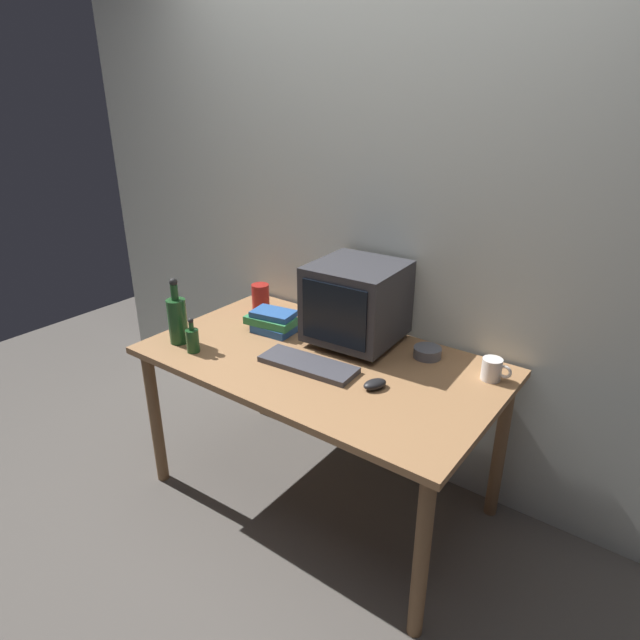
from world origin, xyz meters
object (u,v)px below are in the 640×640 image
bottle_short (193,339)px  mug (492,369)px  crt_monitor (357,303)px  cd_spindle (427,352)px  computer_mouse (375,384)px  bottle_tall (177,319)px  book_stack (273,322)px  keyboard (308,364)px  metal_canister (261,298)px

bottle_short → mug: (1.15, 0.54, -0.01)m
crt_monitor → cd_spindle: bearing=9.5°
computer_mouse → mug: bearing=67.5°
crt_monitor → mug: size_ratio=3.39×
computer_mouse → bottle_tall: 0.96m
bottle_short → book_stack: (0.14, 0.37, -0.01)m
computer_mouse → bottle_short: 0.84m
bottle_short → keyboard: bearing=20.8°
bottle_short → metal_canister: bottle_short is taller
crt_monitor → mug: (0.63, 0.03, -0.15)m
book_stack → mug: size_ratio=2.08×
crt_monitor → metal_canister: size_ratio=2.71×
book_stack → metal_canister: bearing=144.9°
cd_spindle → metal_canister: metal_canister is taller
bottle_tall → mug: size_ratio=2.57×
cd_spindle → metal_canister: size_ratio=0.80×
crt_monitor → metal_canister: crt_monitor is taller
crt_monitor → bottle_short: bearing=-135.4°
book_stack → cd_spindle: (0.71, 0.20, -0.03)m
crt_monitor → computer_mouse: crt_monitor is taller
crt_monitor → mug: 0.65m
computer_mouse → bottle_short: bottle_short is taller
crt_monitor → bottle_short: (-0.52, -0.51, -0.13)m
metal_canister → cd_spindle: bearing=3.1°
crt_monitor → metal_canister: 0.60m
mug → cd_spindle: mug is taller
cd_spindle → mug: bearing=-4.7°
bottle_tall → metal_canister: size_ratio=2.05×
cd_spindle → keyboard: bearing=-133.3°
keyboard → computer_mouse: (0.31, 0.02, 0.01)m
crt_monitor → cd_spindle: 0.38m
crt_monitor → mug: crt_monitor is taller
bottle_tall → bottle_short: (0.13, -0.03, -0.06)m
keyboard → book_stack: size_ratio=1.68×
computer_mouse → mug: 0.48m
cd_spindle → bottle_short: bearing=-146.3°
bottle_tall → book_stack: size_ratio=1.23×
crt_monitor → bottle_tall: bearing=-143.2°
keyboard → bottle_short: size_ratio=2.62×
crt_monitor → mug: bearing=2.9°
computer_mouse → bottle_tall: (-0.94, -0.18, 0.10)m
keyboard → cd_spindle: cd_spindle is taller
computer_mouse → metal_canister: 0.94m
mug → metal_canister: (-1.22, -0.03, 0.03)m
bottle_tall → keyboard: bearing=14.3°
computer_mouse → cd_spindle: bearing=105.6°
cd_spindle → crt_monitor: bearing=-170.5°
mug → keyboard: bearing=-151.3°
bottle_short → metal_canister: size_ratio=1.07×
mug → cd_spindle: bearing=175.3°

